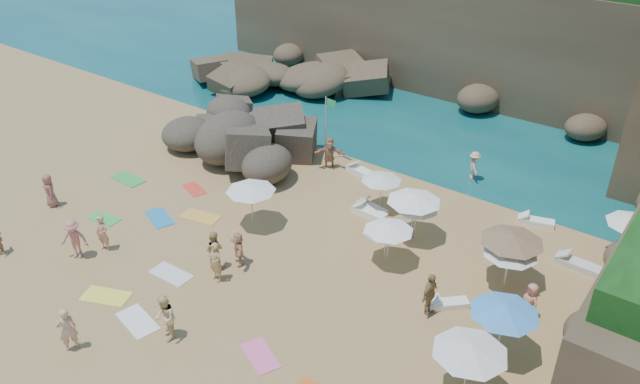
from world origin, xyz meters
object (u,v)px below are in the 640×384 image
Objects in this scene: person_stand_5 at (329,153)px; person_stand_3 at (430,294)px; person_stand_2 at (474,166)px; person_stand_4 at (530,302)px; rock_outcrop at (248,151)px; person_stand_0 at (103,233)px; person_stand_6 at (67,329)px; flag_pole at (328,121)px; lounger_0 at (362,172)px; parasol_1 at (417,206)px; person_stand_1 at (214,250)px; parasol_0 at (381,178)px; parasol_2 at (414,198)px.

person_stand_3 is at bearing -68.99° from person_stand_5.
person_stand_2 is 10.97m from person_stand_4.
rock_outcrop is at bearing -159.89° from person_stand_4.
person_stand_5 is at bearing 78.52° from person_stand_2.
person_stand_6 is (4.14, -4.58, 0.05)m from person_stand_0.
flag_pole is at bearing 69.07° from person_stand_0.
lounger_0 is 1.03× the size of person_stand_6.
rock_outcrop is at bearing 73.06° from person_stand_2.
person_stand_2 is at bearing 16.13° from person_stand_3.
parasol_1 is at bearing -57.14° from person_stand_5.
person_stand_1 is (-5.76, -6.99, -0.86)m from parasol_1.
parasol_1 is 1.24× the size of person_stand_4.
person_stand_3 is 3.77m from person_stand_4.
parasol_1 reaches higher than parasol_0.
lounger_0 is 17.32m from person_stand_6.
parasol_1 is 1.17× the size of person_stand_0.
person_stand_4 is at bearing 152.39° from person_stand_6.
parasol_1 is 6.65m from lounger_0.
flag_pole is 2.12× the size of person_stand_1.
person_stand_3 is (2.94, -4.20, -0.83)m from parasol_1.
parasol_0 is 7.89m from person_stand_3.
person_stand_0 reaches higher than lounger_0.
parasol_2 is at bearing -28.50° from parasol_0.
person_stand_2 is (12.00, 4.57, 0.82)m from rock_outcrop.
person_stand_1 is at bearing -129.52° from parasol_1.
person_stand_3 is (8.21, -7.91, 0.78)m from lounger_0.
parasol_2 is 13.84m from person_stand_0.
person_stand_1 is 9.14m from person_stand_3.
person_stand_3 is 1.02× the size of person_stand_5.
person_stand_4 is 16.98m from person_stand_6.
parasol_0 is 2.95m from parasol_1.
parasol_0 is 1.22× the size of person_stand_4.
rock_outcrop is 4.51× the size of person_stand_2.
person_stand_5 is (-4.51, 1.99, -0.82)m from parasol_0.
person_stand_3 reaches higher than person_stand_2.
flag_pole is at bearing 152.14° from parasol_2.
parasol_2 is at bearing -10.47° from rock_outcrop.
flag_pole reaches higher than person_stand_5.
person_stand_6 reaches higher than lounger_0.
person_stand_0 reaches higher than person_stand_4.
person_stand_0 is (-10.51, -8.91, -1.27)m from parasol_2.
person_stand_1 is at bearing -83.52° from lounger_0.
lounger_0 is 1.09× the size of person_stand_0.
parasol_1 is at bearing -26.06° from lounger_0.
parasol_1 is at bearing -27.16° from flag_pole.
person_stand_3 is 12.58m from person_stand_5.
parasol_0 is at bearing -56.17° from person_stand_5.
person_stand_1 is at bearing -54.99° from rock_outcrop.
parasol_2 reaches higher than person_stand_0.
lounger_0 is 1.15× the size of person_stand_2.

